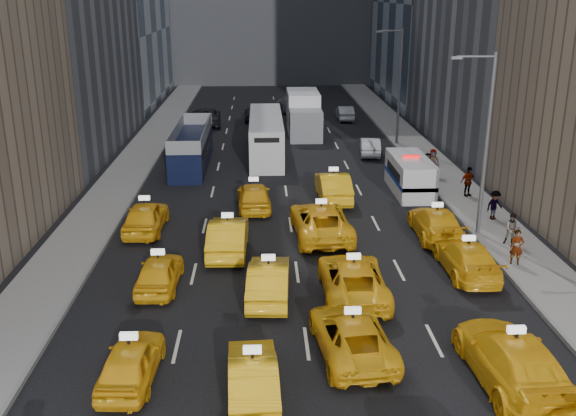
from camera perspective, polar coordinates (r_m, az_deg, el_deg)
name	(u,v)px	position (r m, az deg, el deg)	size (l,w,h in m)	color
ground	(311,376)	(21.16, 2.05, -14.68)	(160.00, 160.00, 0.00)	black
sidewalk_west	(129,170)	(45.05, -13.93, 3.29)	(3.00, 90.00, 0.15)	gray
sidewalk_east	(434,167)	(45.74, 12.85, 3.61)	(3.00, 90.00, 0.15)	gray
curb_west	(151,170)	(44.78, -12.11, 3.36)	(0.15, 90.00, 0.18)	slate
curb_east	(413,167)	(45.38, 11.08, 3.63)	(0.15, 90.00, 0.18)	slate
streetlight_near	(484,140)	(32.18, 17.06, 5.84)	(2.15, 0.22, 9.00)	#595B60
streetlight_far	(398,83)	(51.18, 9.78, 10.92)	(2.15, 0.22, 9.00)	#595B60
taxi_4	(131,361)	(21.16, -13.78, -13.10)	(1.59, 3.96, 1.35)	yellow
taxi_5	(253,376)	(19.90, -3.14, -14.71)	(1.46, 4.18, 1.38)	yellow
taxi_6	(352,335)	(22.06, 5.70, -11.14)	(2.30, 4.99, 1.39)	yellow
taxi_7	(513,360)	(21.54, 19.33, -12.60)	(2.32, 5.71, 1.66)	yellow
taxi_8	(159,272)	(27.00, -11.38, -5.62)	(1.62, 4.02, 1.37)	yellow
taxi_9	(269,280)	(25.65, -1.74, -6.41)	(1.59, 4.56, 1.50)	yellow
taxi_10	(353,279)	(25.88, 5.79, -6.27)	(2.49, 5.40, 1.50)	yellow
taxi_11	(467,258)	(28.81, 15.62, -4.31)	(1.99, 4.91, 1.42)	yellow
taxi_12	(146,217)	(33.35, -12.54, -0.75)	(1.84, 4.56, 1.55)	yellow
taxi_13	(228,236)	(30.04, -5.35, -2.49)	(1.72, 4.93, 1.63)	yellow
taxi_14	(321,221)	(31.91, 2.94, -1.15)	(2.68, 5.81, 1.61)	yellow
taxi_15	(436,223)	(32.60, 13.03, -1.31)	(2.08, 5.11, 1.48)	yellow
taxi_16	(254,196)	(35.95, -3.05, 1.08)	(1.80, 4.48, 1.53)	yellow
taxi_17	(333,186)	(37.57, 4.04, 1.95)	(1.74, 5.00, 1.65)	yellow
nypd_van	(410,176)	(39.55, 10.79, 2.85)	(2.17, 5.42, 2.31)	silver
double_decker	(192,146)	(45.27, -8.56, 5.43)	(3.08, 9.84, 2.82)	black
city_bus	(266,136)	(47.81, -1.97, 6.41)	(3.62, 11.52, 2.93)	silver
box_truck	(304,114)	(55.03, 1.40, 8.35)	(3.62, 7.96, 3.51)	white
misc_car_0	(370,146)	(48.40, 7.30, 5.46)	(1.40, 4.01, 1.32)	#B2B5BA
misc_car_1	(206,117)	(59.35, -7.33, 8.06)	(2.67, 5.78, 1.61)	black
misc_car_2	(291,104)	(65.93, 0.23, 9.25)	(2.20, 5.42, 1.57)	slate
misc_car_3	(254,113)	(60.95, -3.06, 8.39)	(1.73, 4.31, 1.47)	black
misc_car_4	(345,113)	(61.76, 5.09, 8.42)	(1.42, 4.07, 1.34)	#A2A5A9
pedestrian_0	(517,247)	(30.02, 19.66, -3.29)	(0.59, 0.38, 1.60)	gray
pedestrian_1	(512,229)	(32.27, 19.33, -1.78)	(0.75, 0.41, 1.54)	gray
pedestrian_2	(495,205)	(35.51, 17.90, 0.25)	(1.02, 0.42, 1.58)	gray
pedestrian_3	(468,182)	(39.11, 15.71, 2.27)	(1.03, 0.47, 1.76)	gray
pedestrian_4	(433,163)	(42.86, 12.73, 3.95)	(0.88, 0.48, 1.80)	gray
pedestrian_5	(427,165)	(42.44, 12.27, 3.72)	(1.51, 0.43, 1.62)	gray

